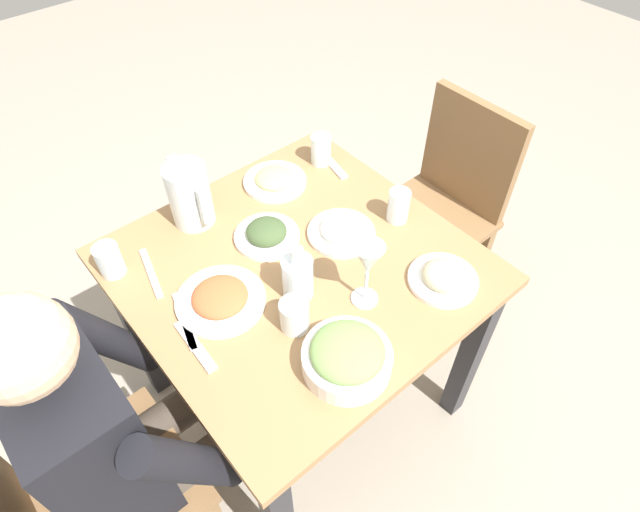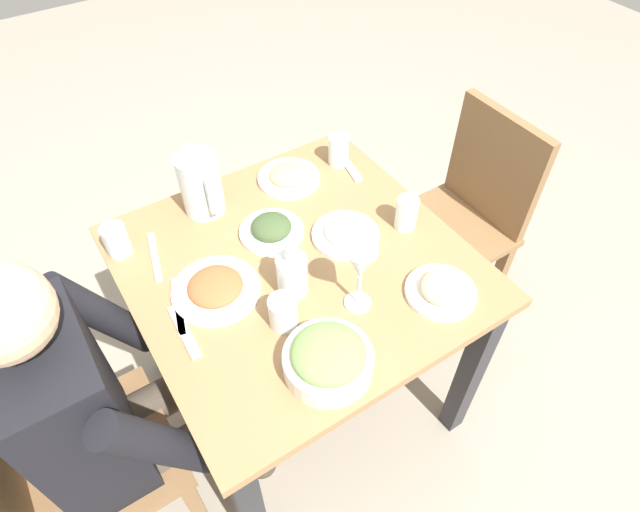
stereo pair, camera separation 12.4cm
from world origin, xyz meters
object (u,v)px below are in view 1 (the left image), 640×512
object	(u,v)px
water_pitcher	(190,195)
salad_bowl	(347,356)
water_glass_near_right	(398,206)
oil_carafe	(298,278)
chair_far	(445,201)
wine_glass	(368,263)
chair_near	(73,505)
plate_dolmas	(267,234)
water_glass_far_right	(294,315)
diner_near	(135,426)
dining_table	(299,293)
plate_beans	(444,277)
plate_yoghurt	(341,230)
plate_rice_curry	(220,298)
water_glass_center	(109,260)
water_glass_by_pitcher	(321,150)
plate_fries	(275,180)

from	to	relation	value
water_pitcher	salad_bowl	world-z (taller)	water_pitcher
water_glass_near_right	oil_carafe	size ratio (longest dim) A/B	0.61
chair_far	wine_glass	xyz separation A→B (m)	(0.27, -0.70, 0.40)
chair_near	plate_dolmas	bearing A→B (deg)	105.09
chair_far	water_glass_far_right	xyz separation A→B (m)	(0.22, -0.89, 0.30)
diner_near	plate_dolmas	bearing A→B (deg)	110.31
dining_table	chair_near	size ratio (longest dim) A/B	1.02
water_pitcher	plate_beans	world-z (taller)	water_pitcher
diner_near	plate_yoghurt	size ratio (longest dim) A/B	6.01
dining_table	salad_bowl	xyz separation A→B (m)	(0.32, -0.11, 0.17)
plate_rice_curry	oil_carafe	bearing A→B (deg)	58.85
plate_rice_curry	dining_table	bearing A→B (deg)	84.14
chair_far	salad_bowl	bearing A→B (deg)	-65.84
chair_near	salad_bowl	size ratio (longest dim) A/B	4.16
chair_far	plate_dolmas	world-z (taller)	chair_far
chair_far	plate_dolmas	bearing A→B (deg)	-94.73
water_glass_center	water_glass_by_pitcher	distance (m)	0.73
chair_far	oil_carafe	size ratio (longest dim) A/B	5.26
chair_near	salad_bowl	distance (m)	0.75
water_pitcher	water_glass_by_pitcher	size ratio (longest dim) A/B	1.93
salad_bowl	water_glass_near_right	xyz separation A→B (m)	(-0.27, 0.44, 0.01)
dining_table	plate_yoghurt	bearing A→B (deg)	91.78
chair_near	wine_glass	xyz separation A→B (m)	(0.14, 0.81, 0.40)
plate_fries	plate_yoghurt	bearing A→B (deg)	1.33
diner_near	salad_bowl	distance (m)	0.53
water_glass_by_pitcher	wine_glass	size ratio (longest dim) A/B	0.50
plate_yoghurt	water_glass_by_pitcher	distance (m)	0.34
chair_far	plate_rice_curry	world-z (taller)	chair_far
plate_beans	plate_fries	size ratio (longest dim) A/B	0.94
chair_far	water_glass_center	size ratio (longest dim) A/B	9.28
plate_dolmas	wine_glass	world-z (taller)	wine_glass
water_glass_center	wine_glass	xyz separation A→B (m)	(0.50, 0.45, 0.09)
plate_yoghurt	water_glass_far_right	world-z (taller)	water_glass_far_right
water_pitcher	plate_beans	size ratio (longest dim) A/B	1.03
plate_rice_curry	plate_dolmas	xyz separation A→B (m)	(-0.11, 0.23, 0.00)
dining_table	plate_rice_curry	distance (m)	0.27
chair_near	chair_far	world-z (taller)	same
water_glass_near_right	water_glass_center	bearing A→B (deg)	-115.58
water_glass_center	wine_glass	bearing A→B (deg)	41.69
salad_bowl	oil_carafe	size ratio (longest dim) A/B	1.26
water_glass_center	water_glass_near_right	size ratio (longest dim) A/B	0.92
water_pitcher	plate_yoghurt	size ratio (longest dim) A/B	0.98
plate_dolmas	wine_glass	distance (m)	0.36
wine_glass	water_glass_center	bearing A→B (deg)	-138.31
water_glass_far_right	water_pitcher	bearing A→B (deg)	178.61
plate_yoghurt	water_glass_far_right	size ratio (longest dim) A/B	2.24
plate_rice_curry	plate_beans	size ratio (longest dim) A/B	1.24
water_pitcher	plate_beans	bearing A→B (deg)	30.75
salad_bowl	wine_glass	distance (m)	0.23
plate_beans	chair_far	bearing A→B (deg)	126.01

